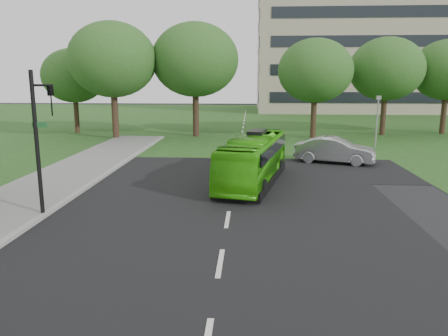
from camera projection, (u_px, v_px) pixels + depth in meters
The scene contains 13 objects.
ground at pixel (224, 239), 14.60m from camera, with size 160.00×160.00×0.00m, color black.
street_surfaces at pixel (236, 142), 36.86m from camera, with size 120.00×120.00×0.15m.
office_building at pixel (381, 33), 71.34m from camera, with size 40.10×20.10×25.00m.
tree_park_a at pixel (112, 60), 37.39m from camera, with size 7.57×7.57×10.06m.
tree_park_b at pixel (195, 60), 39.11m from camera, with size 7.79×7.79×10.21m.
tree_park_c at pixel (315, 71), 38.25m from camera, with size 6.57×6.57×8.73m.
tree_park_d at pixel (387, 69), 40.16m from camera, with size 6.81×6.81×9.01m.
tree_park_e at pixel (448, 70), 41.02m from camera, with size 6.66×6.66×8.88m.
tree_park_f at pixel (74, 76), 41.86m from camera, with size 6.08×6.08×8.11m.
bus at pixel (254, 159), 22.28m from camera, with size 2.04×8.71×2.43m, color #3AB410.
sedan at pixel (335, 150), 27.57m from camera, with size 1.73×4.95×1.63m, color silver.
traffic_light at pixel (40, 133), 16.32m from camera, with size 0.89×0.26×5.57m.
camera_pole at pixel (377, 115), 33.01m from camera, with size 0.41×0.39×3.98m.
Camera 1 is at (0.84, -13.80, 5.26)m, focal length 35.00 mm.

